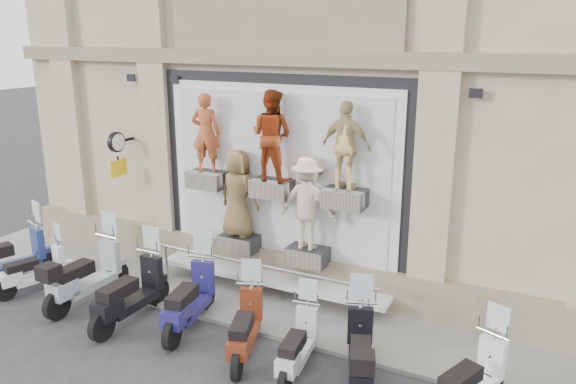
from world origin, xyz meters
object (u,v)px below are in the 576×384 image
(scooter_d, at_px, (129,280))
(guard_rail, at_px, (259,285))
(scooter_c, at_px, (86,263))
(scooter_e, at_px, (189,287))
(scooter_f, at_px, (245,315))
(scooter_b, at_px, (33,261))
(scooter_a, at_px, (7,246))
(scooter_h, at_px, (361,340))
(clock_sign_bracket, at_px, (117,148))
(scooter_i, at_px, (472,367))
(scooter_g, at_px, (298,334))

(scooter_d, bearing_deg, guard_rail, 41.52)
(scooter_c, bearing_deg, scooter_e, 3.90)
(scooter_e, distance_m, scooter_f, 1.44)
(guard_rail, relative_size, scooter_b, 2.95)
(scooter_a, bearing_deg, scooter_h, 18.49)
(clock_sign_bracket, relative_size, scooter_i, 0.54)
(clock_sign_bracket, distance_m, scooter_g, 6.36)
(scooter_a, distance_m, scooter_d, 3.56)
(scooter_a, bearing_deg, scooter_e, 21.37)
(scooter_f, bearing_deg, scooter_g, -22.50)
(scooter_a, bearing_deg, scooter_d, 17.01)
(scooter_h, distance_m, scooter_i, 1.63)
(scooter_b, relative_size, scooter_e, 0.83)
(clock_sign_bracket, height_order, scooter_c, clock_sign_bracket)
(scooter_d, xyz_separation_m, scooter_g, (3.54, -0.07, -0.15))
(scooter_a, distance_m, scooter_b, 0.85)
(scooter_e, xyz_separation_m, scooter_h, (3.42, -0.27, -0.04))
(scooter_c, bearing_deg, scooter_g, -1.94)
(scooter_f, height_order, scooter_h, scooter_h)
(guard_rail, distance_m, scooter_h, 3.16)
(scooter_b, distance_m, scooter_d, 2.74)
(scooter_c, bearing_deg, scooter_a, -176.60)
(scooter_b, height_order, scooter_f, scooter_f)
(scooter_b, relative_size, scooter_f, 0.92)
(scooter_d, height_order, scooter_g, scooter_d)
(scooter_e, bearing_deg, scooter_i, -13.65)
(scooter_i, bearing_deg, scooter_f, -155.98)
(scooter_f, relative_size, scooter_g, 1.08)
(scooter_a, height_order, scooter_g, scooter_a)
(scooter_d, distance_m, scooter_g, 3.55)
(guard_rail, bearing_deg, scooter_d, -138.44)
(scooter_f, bearing_deg, scooter_b, 158.97)
(scooter_b, bearing_deg, clock_sign_bracket, 90.83)
(scooter_g, relative_size, scooter_i, 0.92)
(scooter_d, bearing_deg, scooter_a, 177.87)
(scooter_e, distance_m, scooter_h, 3.43)
(guard_rail, relative_size, scooter_g, 2.93)
(scooter_e, relative_size, scooter_g, 1.19)
(scooter_c, bearing_deg, clock_sign_bracket, 112.58)
(scooter_e, bearing_deg, guard_rail, 50.45)
(scooter_a, distance_m, scooter_g, 7.11)
(scooter_a, height_order, scooter_f, scooter_a)
(scooter_c, bearing_deg, guard_rail, 25.66)
(scooter_c, distance_m, scooter_d, 1.34)
(scooter_g, bearing_deg, scooter_d, 170.42)
(scooter_e, relative_size, scooter_i, 1.09)
(guard_rail, distance_m, scooter_f, 1.82)
(clock_sign_bracket, height_order, scooter_i, clock_sign_bracket)
(scooter_h, bearing_deg, clock_sign_bracket, 141.99)
(scooter_i, bearing_deg, clock_sign_bracket, -171.78)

